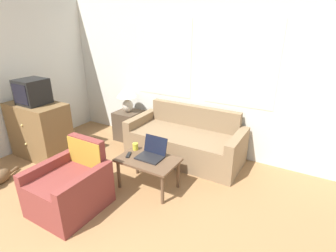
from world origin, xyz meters
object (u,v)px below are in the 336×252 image
armchair (72,188)px  laptop (152,153)px  couch (186,142)px  table_lamp (127,95)px  television (32,92)px  tv_remote (129,155)px  coffee_table (148,163)px  cup_navy (135,146)px

armchair → laptop: armchair is taller
couch → table_lamp: size_ratio=3.76×
television → tv_remote: television is taller
armchair → tv_remote: size_ratio=5.28×
tv_remote → coffee_table: bearing=10.9°
cup_navy → couch: bearing=69.1°
armchair → laptop: (0.59, 0.88, 0.23)m
armchair → tv_remote: bearing=68.7°
tv_remote → armchair: bearing=-111.3°
television → laptop: (2.09, 0.21, -0.62)m
television → coffee_table: (2.08, 0.13, -0.74)m
armchair → table_lamp: table_lamp is taller
couch → cup_navy: bearing=-110.9°
cup_navy → table_lamp: bearing=132.5°
laptop → cup_navy: 0.32m
armchair → cup_navy: (0.27, 0.94, 0.22)m
couch → laptop: bearing=-91.9°
armchair → tv_remote: 0.83m
armchair → laptop: size_ratio=2.36×
television → laptop: television is taller
laptop → cup_navy: bearing=170.3°
armchair → coffee_table: (0.58, 0.80, 0.11)m
couch → coffee_table: (-0.04, -1.05, 0.11)m
couch → laptop: (-0.03, -0.97, 0.23)m
armchair → coffee_table: bearing=54.4°
couch → coffee_table: 1.06m
coffee_table → cup_navy: size_ratio=8.00×
couch → laptop: size_ratio=5.43×
couch → armchair: bearing=-108.4°
television → cup_navy: 1.90m
laptop → armchair: bearing=-123.5°
coffee_table → tv_remote: 0.30m
armchair → tv_remote: (0.29, 0.75, 0.18)m
couch → coffee_table: size_ratio=2.36×
couch → tv_remote: couch is taller
laptop → cup_navy: size_ratio=3.47×
armchair → television: (-1.51, 0.67, 0.85)m
couch → television: 2.58m
table_lamp → laptop: size_ratio=1.44×
television → armchair: bearing=-24.0°
couch → table_lamp: table_lamp is taller
coffee_table → laptop: 0.14m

